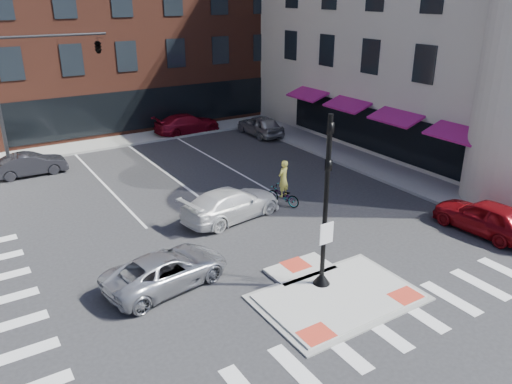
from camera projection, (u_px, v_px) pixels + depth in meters
ground at (329, 291)px, 17.08m from camera, size 120.00×120.00×0.00m
refuge_island at (334, 294)px, 16.85m from camera, size 5.40×4.65×0.13m
sidewalk_e at (360, 160)px, 30.24m from camera, size 3.00×24.00×0.15m
sidewalk_n at (163, 134)px, 35.81m from camera, size 26.00×3.00×0.15m
building_n at (109, 15)px, 40.77m from camera, size 24.40×18.40×15.50m
building_e at (471, 16)px, 33.77m from camera, size 21.90×23.90×17.70m
building_far_right at (105, 23)px, 61.69m from camera, size 12.00×12.00×12.00m
signal_pole at (325, 225)px, 16.51m from camera, size 0.60×0.60×5.98m
mast_arm_signal at (72, 58)px, 27.18m from camera, size 6.10×2.24×8.00m
silver_suv at (167, 270)px, 17.22m from camera, size 4.74×2.78×1.24m
red_sedan at (485, 217)px, 21.01m from camera, size 2.02×4.43×1.47m
white_pickup at (232, 204)px, 22.40m from camera, size 5.09×2.74×1.40m
bg_car_dark at (30, 164)px, 27.75m from camera, size 3.85×1.41×1.26m
bg_car_silver at (260, 125)px, 35.45m from camera, size 1.76×4.28×1.45m
bg_car_red at (187, 124)px, 36.03m from camera, size 4.90×2.15×1.40m
cyclist at (283, 190)px, 23.78m from camera, size 1.22×1.88×2.24m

